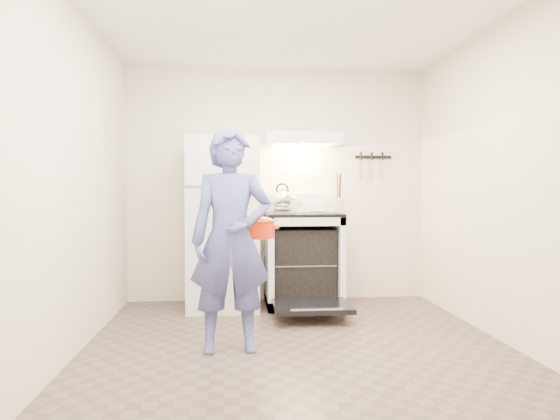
% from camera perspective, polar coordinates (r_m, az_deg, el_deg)
% --- Properties ---
extents(floor, '(3.60, 3.60, 0.00)m').
position_cam_1_polar(floor, '(3.79, 2.23, -15.82)').
color(floor, brown).
rests_on(floor, ground).
extents(back_wall, '(3.20, 0.02, 2.50)m').
position_cam_1_polar(back_wall, '(5.40, -0.26, 2.95)').
color(back_wall, beige).
rests_on(back_wall, ground).
extents(refrigerator, '(0.70, 0.70, 1.70)m').
position_cam_1_polar(refrigerator, '(5.04, -6.49, -1.55)').
color(refrigerator, silver).
rests_on(refrigerator, floor).
extents(stove_body, '(0.76, 0.65, 0.92)m').
position_cam_1_polar(stove_body, '(5.15, 2.63, -5.82)').
color(stove_body, silver).
rests_on(stove_body, floor).
extents(cooktop, '(0.76, 0.65, 0.03)m').
position_cam_1_polar(cooktop, '(5.11, 2.64, -0.53)').
color(cooktop, black).
rests_on(cooktop, stove_body).
extents(backsplash, '(0.76, 0.07, 0.20)m').
position_cam_1_polar(backsplash, '(5.39, 2.22, 0.82)').
color(backsplash, silver).
rests_on(backsplash, cooktop).
extents(oven_door, '(0.70, 0.54, 0.04)m').
position_cam_1_polar(oven_door, '(4.63, 3.65, -10.92)').
color(oven_door, black).
rests_on(oven_door, floor).
extents(oven_rack, '(0.60, 0.52, 0.01)m').
position_cam_1_polar(oven_rack, '(5.15, 2.63, -6.04)').
color(oven_rack, slate).
rests_on(oven_rack, stove_body).
extents(range_hood, '(0.76, 0.50, 0.12)m').
position_cam_1_polar(range_hood, '(5.21, 2.53, 8.05)').
color(range_hood, silver).
rests_on(range_hood, back_wall).
extents(knife_strip, '(0.40, 0.02, 0.03)m').
position_cam_1_polar(knife_strip, '(5.59, 10.60, 5.96)').
color(knife_strip, black).
rests_on(knife_strip, back_wall).
extents(pizza_stone, '(0.32, 0.32, 0.02)m').
position_cam_1_polar(pizza_stone, '(5.16, 3.28, -5.87)').
color(pizza_stone, '#956F51').
rests_on(pizza_stone, oven_rack).
extents(tea_kettle, '(0.25, 0.21, 0.31)m').
position_cam_1_polar(tea_kettle, '(5.28, 0.26, 1.39)').
color(tea_kettle, silver).
rests_on(tea_kettle, cooktop).
extents(utensil_jar, '(0.10, 0.10, 0.13)m').
position_cam_1_polar(utensil_jar, '(4.90, 6.76, 0.64)').
color(utensil_jar, silver).
rests_on(utensil_jar, cooktop).
extents(person, '(0.62, 0.43, 1.63)m').
position_cam_1_polar(person, '(3.67, -5.61, -3.45)').
color(person, navy).
rests_on(person, floor).
extents(dutch_oven, '(0.35, 0.28, 0.23)m').
position_cam_1_polar(dutch_oven, '(3.88, -2.72, -2.27)').
color(dutch_oven, red).
rests_on(dutch_oven, person).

